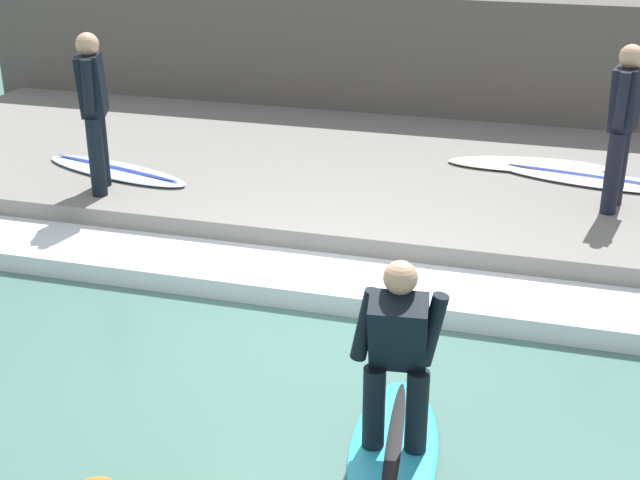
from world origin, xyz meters
The scene contains 11 objects.
ground_plane centered at (0.00, 0.00, 0.00)m, with size 28.00×28.00×0.00m, color #426B60.
concrete_ledge centered at (3.54, 0.00, 0.19)m, with size 4.40×12.70×0.38m, color slate.
back_wall centered at (5.99, 0.00, 0.99)m, with size 0.50×13.34×1.98m, color #544F49.
wave_foam_crest centered at (0.91, 0.00, 0.09)m, with size 0.87×12.07×0.19m, color silver.
surfboard_riding centered at (-1.33, -1.03, 0.03)m, with size 1.78×0.79×0.07m.
surfer_riding centered at (-1.33, -1.03, 0.82)m, with size 0.46×0.62×1.37m.
surfer_waiting_near centered at (1.89, 2.85, 1.33)m, with size 0.55×0.39×1.70m.
surfboard_waiting_near centered at (2.44, 2.98, 0.41)m, with size 1.03×2.07×0.07m.
surfer_waiting_far centered at (2.82, -2.46, 1.32)m, with size 0.56×0.33×1.68m.
surfboard_waiting_far centered at (3.62, -2.24, 0.41)m, with size 0.91×2.09×0.07m.
surfboard_spare centered at (3.93, -1.55, 0.41)m, with size 0.75×1.89×0.06m.
Camera 1 is at (-6.23, -1.88, 3.72)m, focal length 50.00 mm.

